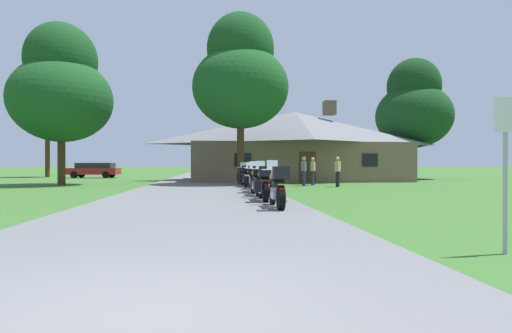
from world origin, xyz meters
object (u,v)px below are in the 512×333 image
(bystander_gray_shirt_near_lodge, at_px, (304,169))
(motorcycle_green_second_in_row, at_px, (264,184))
(motorcycle_blue_sixth_in_row, at_px, (245,176))
(metal_signpost_roadside, at_px, (506,155))
(tree_by_lodge_front, at_px, (241,76))
(tree_right_of_lodge, at_px, (414,107))
(tree_left_far, at_px, (47,111))
(motorcycle_orange_nearest_to_camera, at_px, (277,187))
(motorcycle_black_fourth_in_row, at_px, (253,179))
(motorcycle_white_fifth_in_row, at_px, (252,177))
(bystander_tan_shirt_by_tree, at_px, (338,170))
(bystander_tan_shirt_beside_signpost, at_px, (313,170))
(motorcycle_yellow_farthest_in_row, at_px, (242,175))
(parked_red_suv_far_left, at_px, (94,170))
(tree_left_near, at_px, (61,88))
(motorcycle_orange_third_in_row, at_px, (257,181))

(bystander_gray_shirt_near_lodge, bearing_deg, motorcycle_green_second_in_row, -23.27)
(motorcycle_blue_sixth_in_row, distance_m, metal_signpost_roadside, 16.66)
(metal_signpost_roadside, xyz_separation_m, tree_by_lodge_front, (-2.29, 19.83, 5.29))
(tree_right_of_lodge, xyz_separation_m, tree_left_far, (-33.67, 8.38, 0.32))
(motorcycle_orange_nearest_to_camera, relative_size, motorcycle_black_fourth_in_row, 1.00)
(tree_by_lodge_front, bearing_deg, motorcycle_white_fifth_in_row, -87.97)
(motorcycle_green_second_in_row, distance_m, tree_left_far, 34.83)
(motorcycle_blue_sixth_in_row, height_order, metal_signpost_roadside, metal_signpost_roadside)
(metal_signpost_roadside, relative_size, tree_left_far, 0.23)
(motorcycle_orange_nearest_to_camera, relative_size, motorcycle_white_fifth_in_row, 1.00)
(motorcycle_black_fourth_in_row, bearing_deg, motorcycle_white_fifth_in_row, 91.34)
(bystander_tan_shirt_by_tree, bearing_deg, bystander_tan_shirt_beside_signpost, 64.99)
(motorcycle_yellow_farthest_in_row, xyz_separation_m, tree_right_of_lodge, (15.67, 10.05, 5.62))
(motorcycle_white_fifth_in_row, xyz_separation_m, parked_red_suv_far_left, (-12.87, 19.67, 0.17))
(motorcycle_white_fifth_in_row, height_order, tree_by_lodge_front, tree_by_lodge_front)
(tree_left_near, height_order, tree_right_of_lodge, tree_right_of_lodge)
(metal_signpost_roadside, bearing_deg, bystander_gray_shirt_near_lodge, 86.02)
(motorcycle_orange_nearest_to_camera, distance_m, bystander_tan_shirt_beside_signpost, 13.65)
(tree_by_lodge_front, xyz_separation_m, parked_red_suv_far_left, (-12.68, 14.39, -5.86))
(motorcycle_yellow_farthest_in_row, bearing_deg, metal_signpost_roadside, -80.58)
(motorcycle_orange_nearest_to_camera, xyz_separation_m, parked_red_suv_far_left, (-12.73, 28.48, 0.16))
(motorcycle_green_second_in_row, height_order, tree_left_near, tree_left_near)
(motorcycle_green_second_in_row, height_order, tree_left_far, tree_left_far)
(tree_left_far, bearing_deg, tree_left_near, -66.64)
(parked_red_suv_far_left, bearing_deg, metal_signpost_roadside, -152.35)
(bystander_tan_shirt_by_tree, distance_m, tree_right_of_lodge, 16.90)
(motorcycle_black_fourth_in_row, xyz_separation_m, motorcycle_blue_sixth_in_row, (-0.00, 4.27, 0.00))
(motorcycle_orange_third_in_row, xyz_separation_m, motorcycle_yellow_farthest_in_row, (0.08, 8.55, -0.01))
(tree_left_near, distance_m, tree_by_lodge_front, 10.76)
(tree_left_near, bearing_deg, parked_red_suv_far_left, 98.14)
(motorcycle_orange_third_in_row, bearing_deg, motorcycle_green_second_in_row, -91.72)
(motorcycle_white_fifth_in_row, xyz_separation_m, tree_by_lodge_front, (-0.19, 5.29, 6.03))
(tree_left_far, bearing_deg, motorcycle_yellow_farthest_in_row, -45.69)
(tree_left_far, bearing_deg, tree_by_lodge_front, -44.02)
(bystander_gray_shirt_near_lodge, xyz_separation_m, bystander_tan_shirt_by_tree, (1.60, -1.29, -0.02))
(tree_left_near, height_order, tree_by_lodge_front, tree_by_lodge_front)
(motorcycle_yellow_farthest_in_row, distance_m, parked_red_suv_far_left, 20.03)
(motorcycle_blue_sixth_in_row, bearing_deg, motorcycle_black_fourth_in_row, -91.08)
(motorcycle_orange_nearest_to_camera, distance_m, bystander_gray_shirt_near_lodge, 12.77)
(motorcycle_green_second_in_row, xyz_separation_m, tree_right_of_lodge, (15.76, 20.89, 5.62))
(motorcycle_orange_nearest_to_camera, height_order, motorcycle_blue_sixth_in_row, same)
(motorcycle_orange_third_in_row, bearing_deg, motorcycle_white_fifth_in_row, 85.45)
(bystander_tan_shirt_by_tree, bearing_deg, motorcycle_blue_sixth_in_row, 133.33)
(motorcycle_yellow_farthest_in_row, bearing_deg, motorcycle_green_second_in_row, -87.88)
(bystander_tan_shirt_by_tree, height_order, tree_by_lodge_front, tree_by_lodge_front)
(tree_left_far, bearing_deg, bystander_tan_shirt_by_tree, -41.53)
(bystander_tan_shirt_by_tree, distance_m, tree_by_lodge_front, 8.29)
(motorcycle_white_fifth_in_row, relative_size, tree_by_lodge_front, 0.20)
(bystander_tan_shirt_beside_signpost, relative_size, tree_by_lodge_front, 0.16)
(motorcycle_yellow_farthest_in_row, relative_size, metal_signpost_roadside, 0.97)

